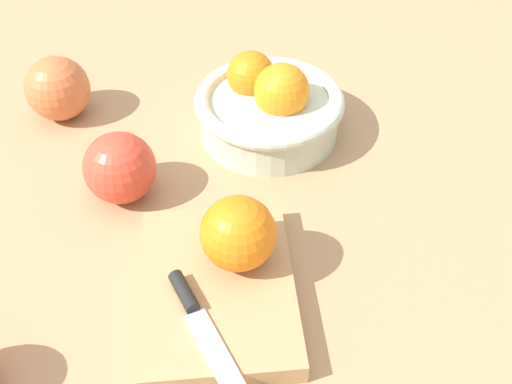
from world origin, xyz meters
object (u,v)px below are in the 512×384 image
at_px(knife, 198,320).
at_px(apple_front_left, 120,168).
at_px(orange_on_board, 238,233).
at_px(apple_front_left_2, 58,89).
at_px(bowl, 269,106).
at_px(cutting_board, 217,289).

height_order(knife, apple_front_left, apple_front_left).
relative_size(orange_on_board, apple_front_left, 0.91).
distance_m(knife, apple_front_left_2, 0.40).
distance_m(bowl, apple_front_left_2, 0.27).
bearing_deg(bowl, apple_front_left, -55.30).
bearing_deg(knife, orange_on_board, 154.98).
height_order(cutting_board, apple_front_left, apple_front_left).
height_order(bowl, apple_front_left_2, bowl).
bearing_deg(orange_on_board, knife, -25.02).
bearing_deg(apple_front_left_2, apple_front_left, 34.14).
distance_m(knife, apple_front_left, 0.22).
xyz_separation_m(bowl, apple_front_left, (0.12, -0.17, 0.00)).
relative_size(bowl, cutting_board, 0.92).
bearing_deg(apple_front_left, apple_front_left_2, -145.86).
distance_m(cutting_board, knife, 0.05).
xyz_separation_m(bowl, apple_front_left_2, (-0.04, -0.27, 0.00)).
relative_size(cutting_board, orange_on_board, 2.71).
xyz_separation_m(bowl, knife, (0.31, -0.07, -0.01)).
bearing_deg(cutting_board, orange_on_board, 144.20).
distance_m(bowl, knife, 0.32).
bearing_deg(bowl, orange_on_board, -8.32).
xyz_separation_m(cutting_board, knife, (0.05, -0.01, 0.02)).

